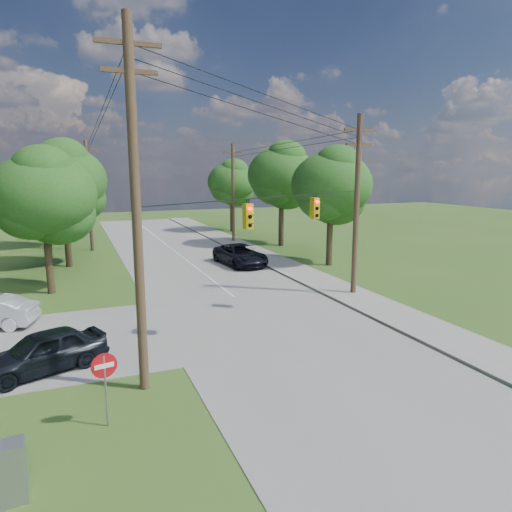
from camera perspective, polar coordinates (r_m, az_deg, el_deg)
name	(u,v)px	position (r m, az deg, el deg)	size (l,w,h in m)	color
ground	(272,371)	(17.52, 2.01, -14.18)	(140.00, 140.00, 0.00)	#335B1E
main_road	(268,323)	(22.51, 1.50, -8.37)	(10.00, 100.00, 0.03)	gray
sidewalk_east	(381,307)	(25.78, 15.38, -6.17)	(2.60, 100.00, 0.12)	gray
pole_sw	(136,206)	(15.07, -14.77, 6.02)	(2.00, 0.32, 12.00)	brown
pole_ne	(357,203)	(27.33, 12.47, 6.46)	(2.00, 0.32, 10.50)	brown
pole_north_e	(233,192)	(47.15, -2.89, 7.96)	(2.00, 0.32, 10.00)	brown
pole_north_w	(89,195)	(44.59, -20.16, 7.17)	(2.00, 0.32, 10.00)	brown
power_lines	(216,139)	(27.31, -5.04, 14.40)	(13.93, 29.62, 4.93)	black
traffic_signals	(285,211)	(21.07, 3.59, 5.58)	(4.91, 3.27, 1.05)	yellow
tree_w_near	(43,195)	(29.58, -25.03, 6.91)	(6.00, 6.00, 8.40)	#463523
tree_w_mid	(63,181)	(37.52, -22.99, 8.65)	(6.40, 6.40, 9.22)	#463523
tree_w_far	(41,182)	(47.59, -25.24, 8.34)	(6.00, 6.00, 8.73)	#463523
tree_e_near	(331,185)	(35.69, 9.38, 8.76)	(6.20, 6.20, 8.81)	#463523
tree_e_mid	(282,175)	(44.74, 3.23, 10.09)	(6.60, 6.60, 9.64)	#463523
tree_e_far	(232,182)	(55.52, -3.06, 9.18)	(5.80, 5.80, 8.32)	#463523
car_cross_dark	(43,351)	(18.82, -25.10, -10.76)	(1.83, 4.54, 1.55)	black
car_main_north	(240,255)	(35.78, -1.98, 0.15)	(2.65, 5.74, 1.60)	black
control_cabinet	(7,473)	(12.56, -28.65, -22.71)	(0.79, 0.57, 1.42)	gray
do_not_enter_sign	(105,373)	(14.13, -18.39, -13.73)	(0.74, 0.19, 2.25)	gray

